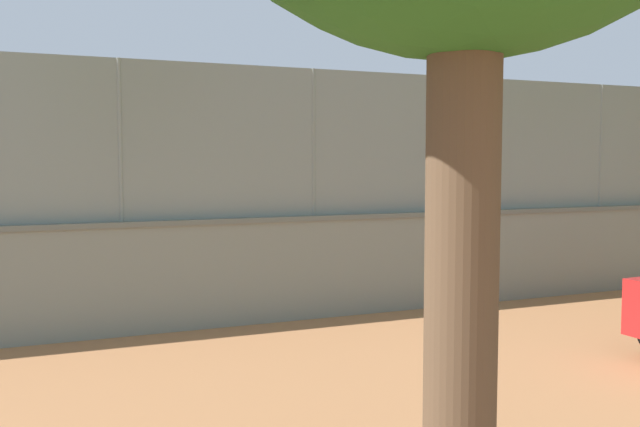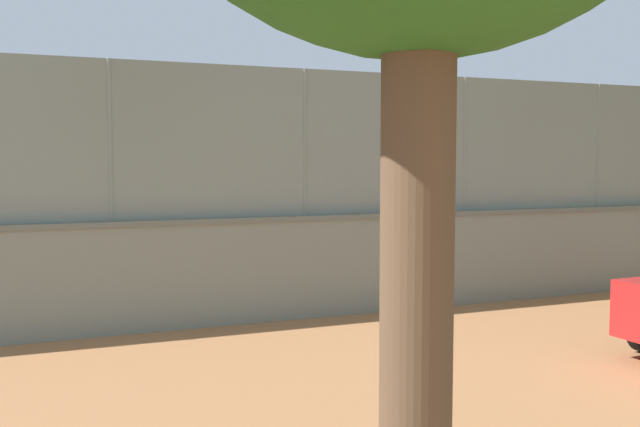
{
  "view_description": "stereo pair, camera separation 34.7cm",
  "coord_description": "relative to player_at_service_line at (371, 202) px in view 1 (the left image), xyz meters",
  "views": [
    {
      "loc": [
        8.91,
        22.62,
        2.6
      ],
      "look_at": [
        0.93,
        4.83,
        1.15
      ],
      "focal_mm": 39.72,
      "sensor_mm": 36.0,
      "label": 1
    },
    {
      "loc": [
        8.59,
        22.76,
        2.6
      ],
      "look_at": [
        0.93,
        4.83,
        1.15
      ],
      "focal_mm": 39.72,
      "sensor_mm": 36.0,
      "label": 2
    }
  ],
  "objects": [
    {
      "name": "ground_plane",
      "position": [
        4.23,
        1.77,
        -1.01
      ],
      "size": [
        260.0,
        260.0,
        0.0
      ],
      "primitive_type": "plane",
      "color": "#A36B42"
    },
    {
      "name": "perimeter_wall",
      "position": [
        5.38,
        13.75,
        -0.15
      ],
      "size": [
        31.51,
        1.06,
        1.7
      ],
      "color": "gray",
      "rests_on": "ground_plane"
    },
    {
      "name": "fence_panel_on_wall",
      "position": [
        5.38,
        13.75,
        1.9
      ],
      "size": [
        30.94,
        0.68,
        2.4
      ],
      "color": "gray",
      "rests_on": "perimeter_wall"
    },
    {
      "name": "player_at_service_line",
      "position": [
        0.0,
        0.0,
        0.0
      ],
      "size": [
        1.06,
        0.76,
        1.7
      ],
      "color": "#B2B2B2",
      "rests_on": "ground_plane"
    },
    {
      "name": "player_baseline_waiting",
      "position": [
        10.19,
        1.07,
        -0.07
      ],
      "size": [
        0.7,
        1.02,
        1.6
      ],
      "color": "#B2B2B2",
      "rests_on": "ground_plane"
    },
    {
      "name": "sports_ball",
      "position": [
        -0.89,
        0.99,
        -0.91
      ],
      "size": [
        0.18,
        0.18,
        0.18
      ],
      "primitive_type": "sphere",
      "color": "orange",
      "rests_on": "ground_plane"
    }
  ]
}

